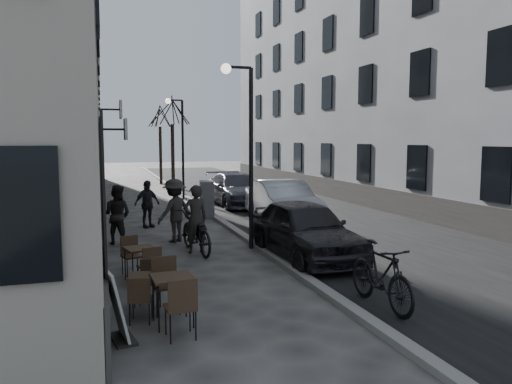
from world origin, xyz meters
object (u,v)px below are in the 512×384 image
streetlamp_far (179,137)px  bicycle (196,232)px  tree_near (172,110)px  car_far (236,189)px  utility_cabinet (207,199)px  car_mid (283,202)px  pedestrian_far (147,204)px  bistro_set_a (173,295)px  tree_far (160,115)px  sign_board (118,312)px  bistro_set_b (145,290)px  streetlamp_near (245,136)px  bistro_set_c (140,261)px  moped (381,275)px  pedestrian_near (117,215)px  car_near (305,229)px  pedestrian_mid (175,211)px

streetlamp_far → bicycle: streetlamp_far is taller
tree_near → car_far: tree_near is taller
utility_cabinet → car_mid: size_ratio=0.30×
car_far → car_mid: bearing=-88.7°
utility_cabinet → pedestrian_far: 2.93m
pedestrian_far → utility_cabinet: bearing=6.1°
tree_near → car_mid: tree_near is taller
tree_near → pedestrian_far: tree_near is taller
bistro_set_a → tree_far: bearing=80.6°
bistro_set_a → bicycle: (1.32, 5.11, 0.07)m
tree_far → sign_board: (-3.70, -26.60, -4.21)m
bistro_set_b → car_far: 14.52m
bistro_set_b → utility_cabinet: (3.25, 10.30, 0.30)m
bistro_set_a → utility_cabinet: (2.86, 11.03, 0.22)m
streetlamp_near → bistro_set_c: streetlamp_near is taller
pedestrian_far → sign_board: bearing=-124.8°
tree_near → car_far: bearing=-70.3°
bistro_set_b → utility_cabinet: 10.80m
bistro_set_a → pedestrian_far: pedestrian_far is taller
streetlamp_near → bistro_set_b: bearing=-125.2°
moped → tree_far: bearing=90.4°
tree_near → car_far: (2.11, -5.92, -3.92)m
pedestrian_near → pedestrian_far: size_ratio=1.05×
pedestrian_far → car_near: 6.72m
tree_far → moped: bearing=-88.0°
sign_board → bistro_set_a: bearing=15.6°
bistro_set_c → pedestrian_far: pedestrian_far is taller
bistro_set_b → pedestrian_far: size_ratio=0.85×
tree_near → pedestrian_far: bearing=-102.6°
streetlamp_near → tree_near: bearing=89.7°
moped → streetlamp_near: bearing=98.8°
pedestrian_near → car_mid: 6.16m
pedestrian_mid → pedestrian_far: pedestrian_mid is taller
bistro_set_a → pedestrian_far: (0.41, 9.42, 0.33)m
pedestrian_mid → pedestrian_far: size_ratio=1.14×
sign_board → moped: 4.64m
bistro_set_a → sign_board: 0.99m
utility_cabinet → tree_far: bearing=99.0°
streetlamp_far → sign_board: streetlamp_far is taller
tree_near → pedestrian_far: size_ratio=3.44×
car_far → bistro_set_c: bearing=-116.2°
pedestrian_far → tree_far: bearing=54.6°
streetlamp_far → sign_board: bearing=-101.7°
tree_near → pedestrian_mid: tree_near is taller
bistro_set_a → sign_board: (-0.89, -0.44, -0.05)m
tree_far → streetlamp_near: bearing=-90.2°
sign_board → pedestrian_near: (0.23, 7.36, 0.42)m
bistro_set_c → car_mid: bearing=32.4°
tree_far → bistro_set_b: bearing=-97.2°
pedestrian_near → car_far: pedestrian_near is taller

